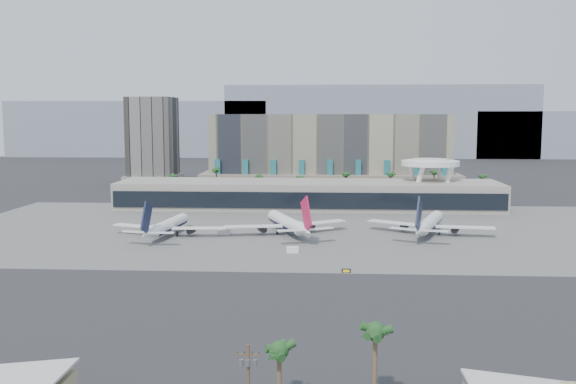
# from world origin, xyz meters

# --- Properties ---
(ground) EXTENTS (900.00, 900.00, 0.00)m
(ground) POSITION_xyz_m (0.00, 0.00, 0.00)
(ground) COLOR #232326
(ground) RESTS_ON ground
(apron_pad) EXTENTS (260.00, 130.00, 0.06)m
(apron_pad) POSITION_xyz_m (0.00, 55.00, 0.03)
(apron_pad) COLOR #5B5B59
(apron_pad) RESTS_ON ground
(mountain_ridge) EXTENTS (680.00, 60.00, 70.00)m
(mountain_ridge) POSITION_xyz_m (27.88, 470.00, 29.89)
(mountain_ridge) COLOR gray
(mountain_ridge) RESTS_ON ground
(hotel) EXTENTS (140.00, 30.00, 42.00)m
(hotel) POSITION_xyz_m (10.00, 174.41, 16.81)
(hotel) COLOR #9D9479
(hotel) RESTS_ON ground
(office_tower) EXTENTS (30.00, 30.00, 52.00)m
(office_tower) POSITION_xyz_m (-95.00, 200.00, 22.94)
(office_tower) COLOR black
(office_tower) RESTS_ON ground
(terminal) EXTENTS (170.00, 32.50, 14.50)m
(terminal) POSITION_xyz_m (0.00, 109.84, 6.52)
(terminal) COLOR #ACA497
(terminal) RESTS_ON ground
(saucer_structure) EXTENTS (26.00, 26.00, 21.89)m
(saucer_structure) POSITION_xyz_m (55.00, 116.00, 18.45)
(saucer_structure) COLOR white
(saucer_structure) RESTS_ON ground
(palm_row) EXTENTS (157.80, 2.80, 13.10)m
(palm_row) POSITION_xyz_m (7.00, 145.00, 10.50)
(palm_row) COLOR brown
(palm_row) RESTS_ON ground
(utility_pole) EXTENTS (3.20, 0.85, 12.00)m
(utility_pole) POSITION_xyz_m (-2.00, -96.09, 7.14)
(utility_pole) COLOR #4C3826
(utility_pole) RESTS_ON ground
(airliner_left) EXTENTS (40.99, 42.42, 14.67)m
(airliner_left) POSITION_xyz_m (-46.58, 39.10, 3.70)
(airliner_left) COLOR white
(airliner_left) RESTS_ON ground
(airliner_centre) EXTENTS (42.69, 44.05, 16.01)m
(airliner_centre) POSITION_xyz_m (-5.33, 45.14, 4.04)
(airliner_centre) COLOR white
(airliner_centre) RESTS_ON ground
(airliner_right) EXTENTS (42.89, 44.35, 15.89)m
(airliner_right) POSITION_xyz_m (43.99, 47.22, 4.01)
(airliner_right) COLOR white
(airliner_right) RESTS_ON ground
(service_vehicle_a) EXTENTS (4.54, 2.51, 2.14)m
(service_vehicle_a) POSITION_xyz_m (-27.45, 43.19, 1.07)
(service_vehicle_a) COLOR white
(service_vehicle_a) RESTS_ON ground
(service_vehicle_b) EXTENTS (3.84, 2.49, 1.86)m
(service_vehicle_b) POSITION_xyz_m (-2.03, 14.83, 0.93)
(service_vehicle_b) COLOR white
(service_vehicle_b) RESTS_ON ground
(taxiway_sign) EXTENTS (2.40, 0.42, 1.09)m
(taxiway_sign) POSITION_xyz_m (13.51, -9.05, 0.54)
(taxiway_sign) COLOR black
(taxiway_sign) RESTS_ON ground
(near_palm_a) EXTENTS (6.00, 6.00, 9.68)m
(near_palm_a) POSITION_xyz_m (1.47, -88.16, 6.89)
(near_palm_a) COLOR brown
(near_palm_a) RESTS_ON ground
(near_palm_b) EXTENTS (6.00, 6.00, 12.56)m
(near_palm_b) POSITION_xyz_m (15.11, -87.64, 9.71)
(near_palm_b) COLOR brown
(near_palm_b) RESTS_ON ground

